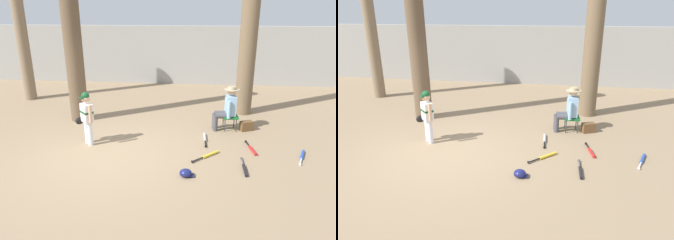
% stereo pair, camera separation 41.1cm
% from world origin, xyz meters
% --- Properties ---
extents(ground_plane, '(60.00, 60.00, 0.00)m').
position_xyz_m(ground_plane, '(0.00, 0.00, 0.00)').
color(ground_plane, '#937A5B').
extents(concrete_back_wall, '(18.00, 0.36, 2.43)m').
position_xyz_m(concrete_back_wall, '(0.00, 7.36, 1.22)').
color(concrete_back_wall, '#9E9E99').
rests_on(concrete_back_wall, ground).
extents(tree_near_player, '(0.71, 0.71, 6.38)m').
position_xyz_m(tree_near_player, '(-1.54, 2.27, 2.84)').
color(tree_near_player, brown).
rests_on(tree_near_player, ground).
extents(tree_behind_spectator, '(0.81, 0.81, 5.68)m').
position_xyz_m(tree_behind_spectator, '(3.33, 3.38, 2.43)').
color(tree_behind_spectator, brown).
rests_on(tree_behind_spectator, ground).
extents(young_ballplayer, '(0.56, 0.46, 1.31)m').
position_xyz_m(young_ballplayer, '(-0.69, 0.58, 0.74)').
color(young_ballplayer, white).
rests_on(young_ballplayer, ground).
extents(folding_stool, '(0.43, 0.43, 0.41)m').
position_xyz_m(folding_stool, '(2.80, 1.89, 0.36)').
color(folding_stool, '#196B2D').
rests_on(folding_stool, ground).
extents(seated_spectator, '(0.67, 0.54, 1.20)m').
position_xyz_m(seated_spectator, '(2.71, 1.88, 0.64)').
color(seated_spectator, '#47474C').
rests_on(seated_spectator, ground).
extents(handbag_beside_stool, '(0.38, 0.29, 0.26)m').
position_xyz_m(handbag_beside_stool, '(3.26, 1.86, 0.13)').
color(handbag_beside_stool, brown).
rests_on(handbag_beside_stool, ground).
extents(tree_far_left, '(0.62, 0.62, 5.61)m').
position_xyz_m(tree_far_left, '(-4.14, 4.24, 2.49)').
color(tree_far_left, '#7F6B51').
rests_on(tree_far_left, ground).
extents(bat_yellow_trainer, '(0.62, 0.61, 0.07)m').
position_xyz_m(bat_yellow_trainer, '(2.21, 0.18, 0.03)').
color(bat_yellow_trainer, yellow).
rests_on(bat_yellow_trainer, ground).
extents(bat_red_barrel, '(0.19, 0.74, 0.07)m').
position_xyz_m(bat_red_barrel, '(3.22, 0.59, 0.03)').
color(bat_red_barrel, red).
rests_on(bat_red_barrel, ground).
extents(bat_black_composite, '(0.07, 0.76, 0.07)m').
position_xyz_m(bat_black_composite, '(2.93, -0.37, 0.03)').
color(bat_black_composite, black).
rests_on(bat_black_composite, ground).
extents(bat_blue_youth, '(0.33, 0.70, 0.07)m').
position_xyz_m(bat_blue_youth, '(4.29, 0.36, 0.03)').
color(bat_blue_youth, '#2347AD').
rests_on(bat_blue_youth, ground).
extents(bat_aluminum_silver, '(0.09, 0.80, 0.07)m').
position_xyz_m(bat_aluminum_silver, '(2.14, 1.13, 0.03)').
color(bat_aluminum_silver, '#B7BCC6').
rests_on(bat_aluminum_silver, ground).
extents(batting_helmet_navy, '(0.29, 0.23, 0.17)m').
position_xyz_m(batting_helmet_navy, '(1.75, -0.74, 0.07)').
color(batting_helmet_navy, navy).
rests_on(batting_helmet_navy, ground).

